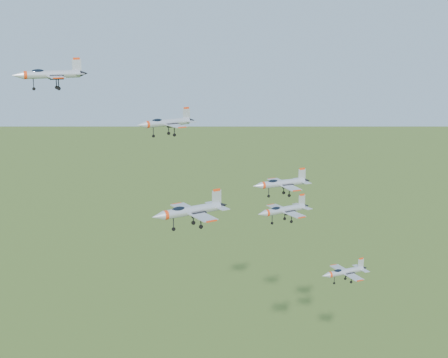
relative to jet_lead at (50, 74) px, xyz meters
name	(u,v)px	position (x,y,z in m)	size (l,w,h in m)	color
jet_lead	(50,74)	(0.00, 0.00, 0.00)	(14.05, 11.67, 3.75)	#A9ADB6
jet_left_high	(166,123)	(19.29, -12.05, -8.29)	(11.77, 10.01, 3.20)	#A9ADB6
jet_right_high	(190,211)	(18.30, -32.45, -19.10)	(13.20, 11.17, 3.57)	#A9ADB6
jet_left_low	(281,183)	(43.33, -9.43, -22.03)	(13.01, 10.79, 3.48)	#A9ADB6
jet_right_low	(283,210)	(39.25, -20.26, -24.23)	(11.55, 9.75, 3.11)	#A9ADB6
jet_trail	(344,272)	(53.38, -18.71, -38.75)	(10.85, 9.04, 2.90)	#A9ADB6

